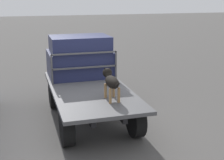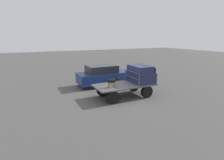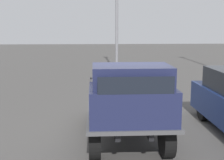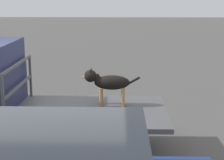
# 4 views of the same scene
# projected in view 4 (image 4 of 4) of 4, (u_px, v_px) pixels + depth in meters

# --- Properties ---
(ground_plane) EXTENTS (80.00, 80.00, 0.00)m
(ground_plane) POSITION_uv_depth(u_px,v_px,m) (53.00, 155.00, 6.53)
(ground_plane) COLOR #514F4C
(flatbed_truck) EXTENTS (3.89, 1.85, 0.84)m
(flatbed_truck) POSITION_uv_depth(u_px,v_px,m) (52.00, 123.00, 6.39)
(flatbed_truck) COLOR black
(flatbed_truck) RESTS_ON ground
(truck_headboard) EXTENTS (0.04, 1.73, 0.79)m
(truck_headboard) POSITION_uv_depth(u_px,v_px,m) (18.00, 79.00, 6.24)
(truck_headboard) COLOR #4C4C4F
(truck_headboard) RESTS_ON flatbed_truck
(dog) EXTENTS (1.01, 0.25, 0.67)m
(dog) POSITION_uv_depth(u_px,v_px,m) (107.00, 82.00, 6.49)
(dog) COLOR #9E7547
(dog) RESTS_ON flatbed_truck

